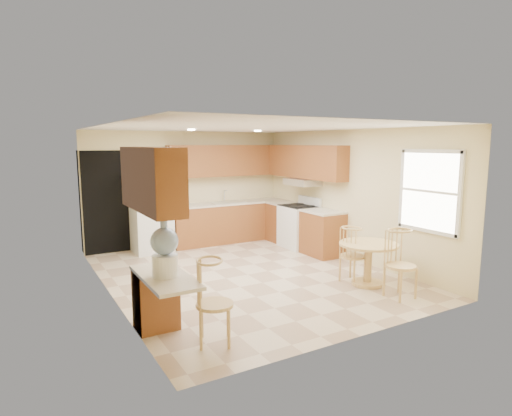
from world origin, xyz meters
TOP-DOWN VIEW (x-y plane):
  - floor at (0.00, 0.00)m, footprint 5.50×5.50m
  - ceiling at (0.00, 0.00)m, footprint 4.50×5.50m
  - wall_back at (0.00, 2.75)m, footprint 4.50×0.02m
  - wall_front at (0.00, -2.75)m, footprint 4.50×0.02m
  - wall_left at (-2.25, 0.00)m, footprint 0.02×5.50m
  - wall_right at (2.25, 0.00)m, footprint 0.02×5.50m
  - doorway at (-1.75, 2.73)m, footprint 0.90×0.02m
  - base_cab_back at (0.88, 2.45)m, footprint 2.75×0.60m
  - counter_back at (0.88, 2.45)m, footprint 2.75×0.63m
  - base_cab_right_a at (1.95, 1.85)m, footprint 0.60×0.59m
  - counter_right_a at (1.95, 1.85)m, footprint 0.63×0.59m
  - base_cab_right_b at (1.95, 0.40)m, footprint 0.60×0.80m
  - counter_right_b at (1.95, 0.40)m, footprint 0.63×0.80m
  - upper_cab_back at (0.88, 2.58)m, footprint 2.75×0.33m
  - upper_cab_right at (2.08, 1.21)m, footprint 0.33×2.42m
  - upper_cab_left at (-2.08, -1.60)m, footprint 0.33×1.40m
  - sink at (0.85, 2.45)m, footprint 0.78×0.44m
  - range_hood at (2.00, 1.18)m, footprint 0.50×0.76m
  - desk_pedestal at (-2.00, -1.32)m, footprint 0.48×0.42m
  - desk_top at (-2.00, -1.70)m, footprint 0.50×1.20m
  - window at (2.23, -1.85)m, footprint 0.06×1.12m
  - can_light_a at (-0.50, 1.20)m, footprint 0.14×0.14m
  - can_light_b at (0.90, 1.20)m, footprint 0.14×0.14m
  - refrigerator at (-0.95, 2.40)m, footprint 0.76×0.74m
  - stove at (1.92, 1.18)m, footprint 0.65×0.76m
  - dining_table at (1.40, -1.43)m, footprint 0.92×0.92m
  - chair_table_a at (1.30, -1.26)m, footprint 0.40×0.51m
  - chair_table_b at (1.40, -2.17)m, footprint 0.44×0.44m
  - chair_desk at (-1.55, -2.14)m, footprint 0.43×0.55m
  - water_crock at (-2.00, -1.73)m, footprint 0.31×0.31m

SIDE VIEW (x-z plane):
  - floor at x=0.00m, z-range 0.00..0.00m
  - desk_pedestal at x=-2.00m, z-range 0.00..0.72m
  - base_cab_back at x=0.88m, z-range 0.00..0.87m
  - base_cab_right_a at x=1.95m, z-range 0.00..0.87m
  - base_cab_right_b at x=1.95m, z-range 0.00..0.87m
  - dining_table at x=1.40m, z-range 0.11..0.79m
  - stove at x=1.92m, z-range -0.08..1.01m
  - chair_table_a at x=1.30m, z-range 0.10..1.00m
  - chair_desk at x=-1.55m, z-range 0.11..1.07m
  - chair_table_b at x=1.40m, z-range 0.11..1.10m
  - desk_top at x=-2.00m, z-range 0.73..0.77m
  - refrigerator at x=-0.95m, z-range 0.00..1.72m
  - counter_back at x=0.88m, z-range 0.87..0.91m
  - counter_right_a at x=1.95m, z-range 0.87..0.91m
  - counter_right_b at x=1.95m, z-range 0.87..0.91m
  - sink at x=0.85m, z-range 0.91..0.92m
  - doorway at x=-1.75m, z-range 0.00..2.10m
  - water_crock at x=-2.00m, z-range 0.74..1.38m
  - wall_back at x=0.00m, z-range 0.00..2.50m
  - wall_front at x=0.00m, z-range 0.00..2.50m
  - wall_left at x=-2.25m, z-range 0.00..2.50m
  - wall_right at x=2.25m, z-range 0.00..2.50m
  - range_hood at x=2.00m, z-range 1.35..1.49m
  - window at x=2.23m, z-range 0.85..2.15m
  - upper_cab_back at x=0.88m, z-range 1.50..2.20m
  - upper_cab_right at x=2.08m, z-range 1.50..2.20m
  - upper_cab_left at x=-2.08m, z-range 1.50..2.20m
  - can_light_a at x=-0.50m, z-range 2.48..2.49m
  - can_light_b at x=0.90m, z-range 2.48..2.49m
  - ceiling at x=0.00m, z-range 2.49..2.51m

